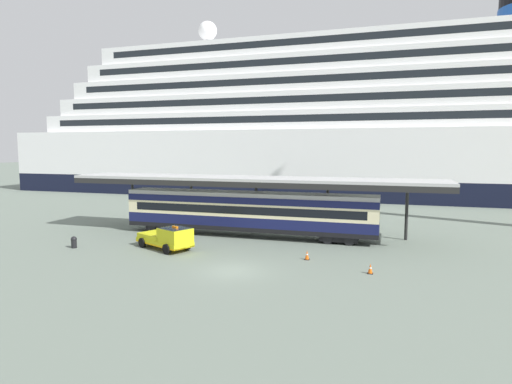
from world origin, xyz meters
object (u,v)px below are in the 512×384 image
train_carriage (247,211)px  service_truck (168,238)px  traffic_cone_near (307,255)px  cruise_ship (438,125)px  traffic_cone_mid (370,269)px  quay_bollard (74,242)px

train_carriage → service_truck: (-4.40, -6.92, -1.32)m
traffic_cone_near → train_carriage: bearing=135.7°
cruise_ship → traffic_cone_mid: cruise_ship is taller
train_carriage → traffic_cone_near: train_carriage is taller
cruise_ship → traffic_cone_mid: bearing=-99.7°
traffic_cone_mid → cruise_ship: bearing=80.3°
train_carriage → quay_bollard: (-12.07, -8.70, -1.79)m
cruise_ship → traffic_cone_near: 52.20m
cruise_ship → traffic_cone_near: bearing=-105.3°
service_truck → cruise_ship: bearing=63.5°
quay_bollard → service_truck: bearing=13.0°
cruise_ship → service_truck: (-24.61, -49.35, -11.03)m
train_carriage → service_truck: 8.31m
train_carriage → traffic_cone_mid: size_ratio=34.84×
service_truck → train_carriage: bearing=57.5°
train_carriage → service_truck: size_ratio=4.22×
cruise_ship → quay_bollard: bearing=-122.3°
cruise_ship → quay_bollard: (-32.28, -51.13, -11.51)m
cruise_ship → service_truck: cruise_ship is taller
service_truck → traffic_cone_mid: bearing=-7.1°
service_truck → traffic_cone_near: bearing=1.4°
cruise_ship → train_carriage: size_ratio=6.46×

